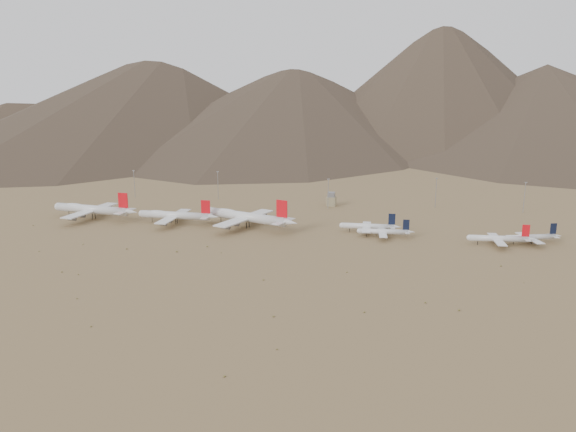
% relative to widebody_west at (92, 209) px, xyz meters
% --- Properties ---
extents(ground, '(3000.00, 3000.00, 0.00)m').
position_rel_widebody_west_xyz_m(ground, '(145.76, -30.15, -7.78)').
color(ground, '#9E7C51').
rests_on(ground, ground).
extents(mountain_ridge, '(4400.00, 1000.00, 300.00)m').
position_rel_widebody_west_xyz_m(mountain_ridge, '(145.76, 869.85, 142.22)').
color(mountain_ridge, brown).
rests_on(mountain_ridge, ground).
extents(widebody_west, '(75.88, 58.68, 22.56)m').
position_rel_widebody_west_xyz_m(widebody_west, '(0.00, 0.00, 0.00)').
color(widebody_west, silver).
rests_on(widebody_west, ground).
extents(widebody_centre, '(64.82, 49.54, 19.25)m').
position_rel_widebody_west_xyz_m(widebody_centre, '(69.96, -0.27, -1.14)').
color(widebody_centre, silver).
rests_on(widebody_centre, ground).
extents(widebody_east, '(77.70, 61.82, 23.95)m').
position_rel_widebody_west_xyz_m(widebody_east, '(126.14, 0.28, 0.48)').
color(widebody_east, silver).
rests_on(widebody_east, ground).
extents(narrowbody_a, '(43.89, 31.56, 14.48)m').
position_rel_widebody_west_xyz_m(narrowbody_a, '(215.53, 5.56, -3.08)').
color(narrowbody_a, silver).
rests_on(narrowbody_a, ground).
extents(narrowbody_b, '(39.77, 28.76, 13.14)m').
position_rel_widebody_west_xyz_m(narrowbody_b, '(227.18, -5.08, -3.51)').
color(narrowbody_b, silver).
rests_on(narrowbody_b, ground).
extents(narrowbody_c, '(44.03, 31.82, 14.55)m').
position_rel_widebody_west_xyz_m(narrowbody_c, '(301.93, -8.30, -3.06)').
color(narrowbody_c, silver).
rests_on(narrowbody_c, ground).
extents(narrowbody_d, '(38.81, 28.98, 13.36)m').
position_rel_widebody_west_xyz_m(narrowbody_d, '(323.45, 1.70, -3.44)').
color(narrowbody_d, silver).
rests_on(narrowbody_d, ground).
extents(control_tower, '(8.00, 8.00, 12.00)m').
position_rel_widebody_west_xyz_m(control_tower, '(175.76, 89.85, -2.46)').
color(control_tower, gray).
rests_on(control_tower, ground).
extents(mast_far_west, '(2.00, 0.60, 25.70)m').
position_rel_widebody_west_xyz_m(mast_far_west, '(-8.86, 86.33, 6.43)').
color(mast_far_west, gray).
rests_on(mast_far_west, ground).
extents(mast_west, '(2.00, 0.60, 25.70)m').
position_rel_widebody_west_xyz_m(mast_west, '(69.49, 96.78, 6.43)').
color(mast_west, gray).
rests_on(mast_west, ground).
extents(mast_centre, '(2.00, 0.60, 25.70)m').
position_rel_widebody_west_xyz_m(mast_centre, '(174.65, 78.31, 6.43)').
color(mast_centre, gray).
rests_on(mast_centre, ground).
extents(mast_east, '(2.00, 0.60, 25.70)m').
position_rel_widebody_west_xyz_m(mast_east, '(263.92, 102.82, 6.43)').
color(mast_east, gray).
rests_on(mast_east, ground).
extents(mast_far_east, '(2.00, 0.60, 25.70)m').
position_rel_widebody_west_xyz_m(mast_far_east, '(334.04, 97.53, 6.43)').
color(mast_far_east, gray).
rests_on(mast_far_east, ground).
extents(desert_scrub, '(439.90, 181.05, 0.92)m').
position_rel_widebody_west_xyz_m(desert_scrub, '(133.24, -112.21, -7.44)').
color(desert_scrub, olive).
rests_on(desert_scrub, ground).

